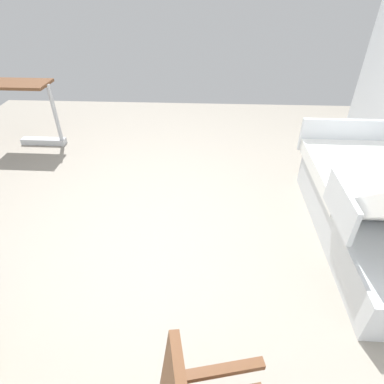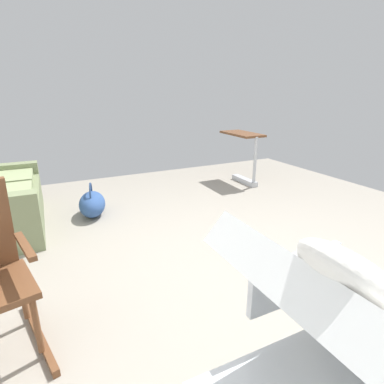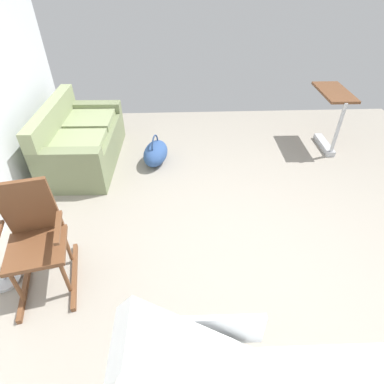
# 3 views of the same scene
# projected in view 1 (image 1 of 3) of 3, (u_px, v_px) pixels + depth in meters

# --- Properties ---
(ground_plane) EXTENTS (6.53, 6.53, 0.00)m
(ground_plane) POSITION_uv_depth(u_px,v_px,m) (166.00, 225.00, 3.08)
(ground_plane) COLOR gray
(hospital_bed) EXTENTS (1.05, 2.07, 1.21)m
(hospital_bed) POSITION_uv_depth(u_px,v_px,m) (379.00, 212.00, 2.73)
(hospital_bed) COLOR silver
(hospital_bed) RESTS_ON ground
(overbed_table) EXTENTS (0.84, 0.41, 0.84)m
(overbed_table) POSITION_uv_depth(u_px,v_px,m) (29.00, 106.00, 4.14)
(overbed_table) COLOR #B2B5BA
(overbed_table) RESTS_ON ground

